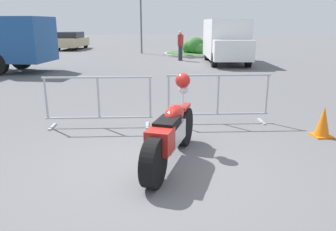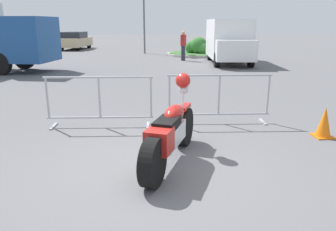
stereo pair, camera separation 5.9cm
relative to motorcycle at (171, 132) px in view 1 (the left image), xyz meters
name	(u,v)px [view 1 (the left image)]	position (x,y,z in m)	size (l,w,h in m)	color
ground_plane	(152,169)	(-0.31, -0.21, -0.50)	(120.00, 120.00, 0.00)	#5B5B5E
motorcycle	(171,132)	(0.00, 0.00, 0.00)	(1.08, 2.20, 1.31)	black
crowd_barrier_near	(99,101)	(-1.26, 1.98, 0.06)	(2.23, 0.58, 1.07)	#9EA0A5
crowd_barrier_far	(218,98)	(1.26, 1.98, 0.06)	(2.23, 0.58, 1.07)	#9EA0A5
delivery_van	(226,40)	(4.59, 12.93, 0.74)	(2.54, 5.20, 2.31)	white
parked_car_black	(35,40)	(-8.30, 23.78, 0.24)	(2.45, 4.53, 1.46)	black
parked_car_tan	(72,41)	(-5.33, 23.71, 0.22)	(2.38, 4.40, 1.42)	tan
pedestrian	(181,44)	(2.33, 14.36, 0.42)	(0.48, 0.48, 1.69)	#262838
planter_island	(194,50)	(3.79, 17.55, -0.13)	(4.14, 4.14, 1.21)	#ADA89E
traffic_cone	(323,122)	(3.04, 0.87, -0.21)	(0.34, 0.34, 0.59)	orange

